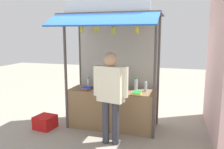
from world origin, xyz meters
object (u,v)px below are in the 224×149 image
banana_bunch_inner_right (137,29)px  magazine_stack_back_right (116,90)px  magazine_stack_mid_left (137,93)px  banana_bunch_rightmost (113,30)px  water_bottle_right (89,82)px  magazine_stack_far_right (98,90)px  magazine_stack_front_right (87,88)px  banana_bunch_inner_left (96,28)px  water_bottle_center (136,84)px  banana_bunch_leftmost (82,29)px  vendor_person (111,90)px  plastic_crate (45,122)px  water_bottle_rear_center (146,87)px

banana_bunch_inner_right → magazine_stack_back_right: bearing=146.8°
magazine_stack_mid_left → banana_bunch_inner_right: 1.30m
magazine_stack_mid_left → banana_bunch_rightmost: size_ratio=1.01×
water_bottle_right → magazine_stack_mid_left: bearing=-15.6°
magazine_stack_far_right → banana_bunch_inner_right: (0.86, -0.24, 1.29)m
water_bottle_right → banana_bunch_rightmost: size_ratio=0.78×
water_bottle_right → magazine_stack_front_right: size_ratio=0.91×
magazine_stack_front_right → banana_bunch_inner_left: banana_bunch_inner_left is taller
water_bottle_center → banana_bunch_leftmost: 1.67m
vendor_person → plastic_crate: size_ratio=4.31×
water_bottle_rear_center → banana_bunch_leftmost: 1.81m
water_bottle_rear_center → plastic_crate: (-2.17, -0.54, -0.83)m
vendor_person → banana_bunch_inner_left: bearing=152.0°
magazine_stack_back_right → banana_bunch_rightmost: 1.32m
magazine_stack_far_right → banana_bunch_leftmost: 1.34m
banana_bunch_inner_left → magazine_stack_far_right: bearing=102.3°
magazine_stack_mid_left → magazine_stack_front_right: 1.17m
water_bottle_rear_center → magazine_stack_front_right: water_bottle_rear_center is taller
magazine_stack_back_right → banana_bunch_inner_left: (-0.31, -0.33, 1.32)m
banana_bunch_inner_left → plastic_crate: (-1.23, -0.05, -2.06)m
banana_bunch_inner_right → banana_bunch_rightmost: 0.47m
magazine_stack_far_right → banana_bunch_inner_right: size_ratio=1.15×
magazine_stack_mid_left → banana_bunch_leftmost: (-1.11, -0.21, 1.30)m
water_bottle_right → banana_bunch_leftmost: (0.09, -0.54, 1.21)m
magazine_stack_back_right → vendor_person: bearing=-82.7°
banana_bunch_leftmost → banana_bunch_inner_right: (1.12, -0.00, -0.01)m
water_bottle_right → water_bottle_center: water_bottle_center is taller
magazine_stack_mid_left → banana_bunch_inner_right: bearing=-86.7°
magazine_stack_far_right → water_bottle_right: bearing=139.1°
banana_bunch_inner_left → vendor_person: bearing=-41.4°
water_bottle_right → magazine_stack_front_right: bearing=-80.4°
water_bottle_rear_center → banana_bunch_rightmost: 1.42m
magazine_stack_back_right → plastic_crate: (-1.54, -0.38, -0.75)m
banana_bunch_inner_left → banana_bunch_leftmost: bearing=179.5°
banana_bunch_rightmost → vendor_person: size_ratio=0.17×
magazine_stack_front_right → plastic_crate: bearing=-156.4°
banana_bunch_inner_right → banana_bunch_leftmost: bearing=180.0°
water_bottle_right → water_bottle_center: (1.11, 0.03, 0.02)m
water_bottle_center → banana_bunch_inner_left: bearing=-140.5°
magazine_stack_front_right → banana_bunch_leftmost: banana_bunch_leftmost is taller
banana_bunch_inner_left → plastic_crate: bearing=-177.5°
water_bottle_rear_center → magazine_stack_far_right: water_bottle_rear_center is taller
banana_bunch_leftmost → vendor_person: (0.71, -0.35, -1.13)m
water_bottle_rear_center → banana_bunch_inner_right: 1.31m
banana_bunch_leftmost → plastic_crate: banana_bunch_leftmost is taller
magazine_stack_mid_left → banana_bunch_rightmost: (-0.45, -0.21, 1.27)m
magazine_stack_mid_left → vendor_person: 0.71m
banana_bunch_leftmost → plastic_crate: bearing=-176.5°
water_bottle_center → magazine_stack_mid_left: size_ratio=0.91×
magazine_stack_back_right → plastic_crate: magazine_stack_back_right is taller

